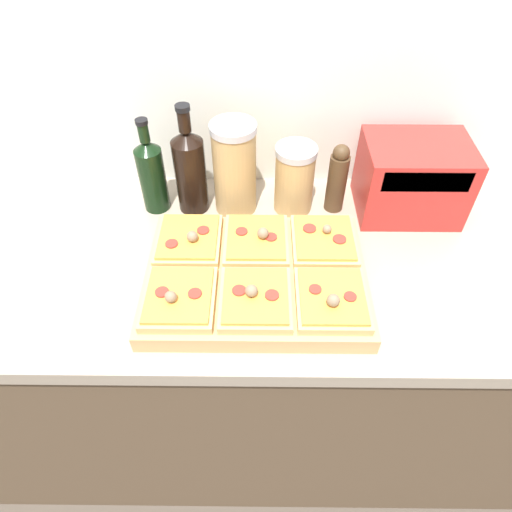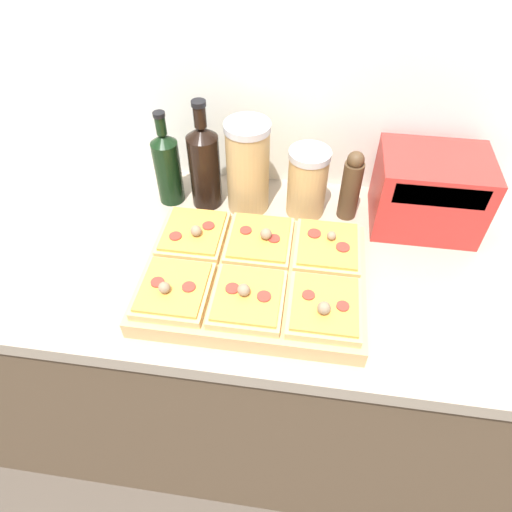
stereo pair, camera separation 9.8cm
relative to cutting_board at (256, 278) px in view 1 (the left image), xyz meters
The scene contains 16 objects.
ground_plane 0.96m from the cutting_board, 86.02° to the right, with size 12.00×12.00×0.00m, color #4C4238.
wall_back 0.55m from the cutting_board, 87.96° to the left, with size 6.00×0.06×2.50m.
kitchen_counter 0.49m from the cutting_board, 80.18° to the left, with size 2.63×0.67×0.91m.
cutting_board is the anchor object (origin of this frame).
pizza_slice_back_left 0.19m from the cutting_board, 151.17° to the left, with size 0.15×0.17×0.05m.
pizza_slice_back_center 0.10m from the cutting_board, 89.70° to the left, with size 0.15×0.17×0.06m.
pizza_slice_back_right 0.19m from the cutting_board, 28.98° to the left, with size 0.15×0.17×0.05m.
pizza_slice_front_left 0.19m from the cutting_board, 151.00° to the right, with size 0.15×0.17×0.05m.
pizza_slice_front_center 0.10m from the cutting_board, 90.15° to the right, with size 0.15×0.17×0.06m.
pizza_slice_front_right 0.19m from the cutting_board, 29.14° to the right, with size 0.15×0.17×0.06m.
olive_oil_bottle 0.41m from the cutting_board, 134.21° to the left, with size 0.07×0.07×0.27m.
wine_bottle 0.35m from the cutting_board, 121.49° to the left, with size 0.08×0.08×0.30m.
grain_jar_tall 0.31m from the cutting_board, 101.54° to the left, with size 0.12×0.12×0.26m.
grain_jar_short 0.31m from the cutting_board, 70.78° to the left, with size 0.11×0.11×0.19m.
pepper_mill 0.36m from the cutting_board, 53.24° to the left, with size 0.05×0.05×0.20m.
toaster_oven 0.50m from the cutting_board, 34.79° to the left, with size 0.29×0.20×0.20m.
Camera 1 is at (-0.01, -0.47, 1.73)m, focal length 32.00 mm.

